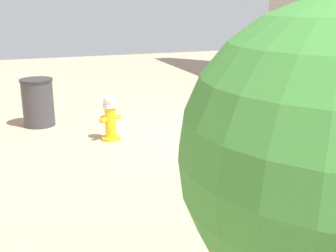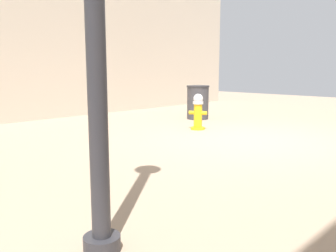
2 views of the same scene
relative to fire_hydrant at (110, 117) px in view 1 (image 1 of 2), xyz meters
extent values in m
plane|color=tan|center=(-1.54, 0.18, -0.40)|extent=(23.40, 23.40, 0.00)
cylinder|color=gold|center=(0.00, 0.01, -0.37)|extent=(0.32, 0.32, 0.05)
cylinder|color=gold|center=(0.00, 0.01, -0.09)|extent=(0.19, 0.19, 0.53)
cylinder|color=silver|center=(0.00, 0.01, 0.21)|extent=(0.23, 0.23, 0.06)
sphere|color=silver|center=(0.00, 0.01, 0.30)|extent=(0.22, 0.22, 0.22)
cylinder|color=gold|center=(0.12, 0.07, -0.02)|extent=(0.15, 0.13, 0.08)
cylinder|color=gold|center=(-0.13, -0.05, -0.02)|extent=(0.15, 0.13, 0.08)
cylinder|color=gold|center=(0.06, -0.13, -0.06)|extent=(0.16, 0.17, 0.11)
cube|color=brown|center=(-4.02, -0.09, -0.17)|extent=(0.17, 0.41, 0.45)
cube|color=brown|center=(-4.60, 0.02, 0.08)|extent=(1.54, 0.71, 0.06)
cube|color=brown|center=(-4.64, -0.16, 0.33)|extent=(1.47, 0.34, 0.44)
sphere|color=#3D8438|center=(0.52, 5.79, 1.44)|extent=(0.97, 0.97, 0.97)
cylinder|color=#38383D|center=(1.10, -1.31, 0.03)|extent=(0.58, 0.58, 0.87)
cylinder|color=#2C2C30|center=(1.10, -1.31, 0.49)|extent=(0.61, 0.61, 0.04)
camera|label=1|loc=(1.41, 6.74, 1.90)|focal=44.28mm
camera|label=2|loc=(-5.08, 6.14, 0.96)|focal=38.16mm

